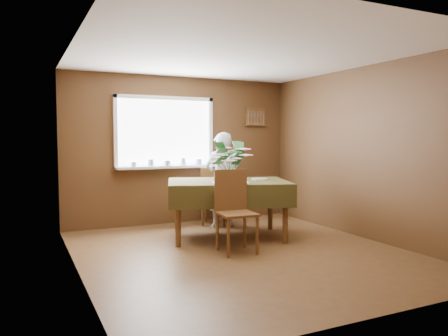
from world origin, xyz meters
name	(u,v)px	position (x,y,z in m)	size (l,w,h in m)	color
floor	(243,253)	(0.00, 0.00, 0.00)	(4.50, 4.50, 0.00)	#56371D
ceiling	(243,54)	(0.00, 0.00, 2.50)	(4.50, 4.50, 0.00)	white
wall_back	(182,150)	(0.00, 2.25, 1.25)	(4.00, 4.00, 0.00)	brown
wall_front	(376,165)	(0.00, -2.25, 1.25)	(4.00, 4.00, 0.00)	brown
wall_left	(76,158)	(-2.00, 0.00, 1.25)	(4.50, 4.50, 0.00)	brown
wall_right	(364,153)	(2.00, 0.00, 1.25)	(4.50, 4.50, 0.00)	brown
window_assembly	(166,144)	(-0.29, 2.20, 1.35)	(1.72, 0.20, 1.22)	white
spoon_rack	(256,117)	(1.45, 2.22, 1.85)	(0.44, 0.05, 0.33)	brown
dining_table	(228,188)	(0.21, 0.85, 0.74)	(2.01, 1.67, 0.85)	brown
chair_far	(214,194)	(0.40, 1.77, 0.53)	(0.57, 0.57, 0.97)	brown
chair_near	(234,208)	(-0.06, 0.13, 0.57)	(0.48, 0.48, 1.05)	brown
seated_woman	(222,180)	(0.46, 1.60, 0.78)	(0.57, 0.37, 1.55)	white
flower_bouquet	(230,159)	(0.14, 0.67, 1.16)	(0.58, 0.58, 0.50)	white
side_plate	(260,179)	(0.72, 0.82, 0.85)	(0.25, 0.25, 0.01)	white
table_knife	(242,182)	(0.28, 0.56, 0.85)	(0.02, 0.20, 0.00)	silver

